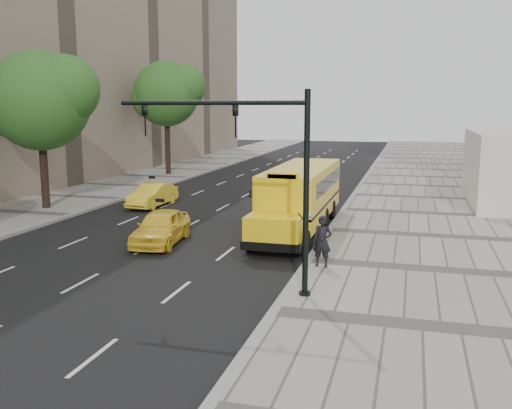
% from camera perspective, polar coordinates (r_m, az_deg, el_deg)
% --- Properties ---
extents(ground, '(140.00, 140.00, 0.00)m').
position_cam_1_polar(ground, '(28.59, -4.65, -2.11)').
color(ground, black).
rests_on(ground, ground).
extents(sidewalk_museum, '(12.00, 140.00, 0.15)m').
position_cam_1_polar(sidewalk_museum, '(27.01, 20.07, -3.23)').
color(sidewalk_museum, '#999590').
rests_on(sidewalk_museum, ground).
extents(sidewalk_far, '(6.00, 140.00, 0.15)m').
position_cam_1_polar(sidewalk_far, '(33.90, -22.41, -0.81)').
color(sidewalk_far, '#999590').
rests_on(sidewalk_far, ground).
extents(curb_museum, '(0.30, 140.00, 0.15)m').
position_cam_1_polar(curb_museum, '(27.15, 7.35, -2.64)').
color(curb_museum, gray).
rests_on(curb_museum, ground).
extents(curb_far, '(0.30, 140.00, 0.15)m').
position_cam_1_polar(curb_far, '(32.16, -18.17, -1.09)').
color(curb_far, gray).
rests_on(curb_far, ground).
extents(tree_b, '(6.25, 5.56, 8.97)m').
position_cam_1_polar(tree_b, '(34.27, -20.68, 9.78)').
color(tree_b, black).
rests_on(tree_b, ground).
extents(tree_c, '(6.14, 5.46, 9.63)m').
position_cam_1_polar(tree_c, '(49.11, -8.85, 10.95)').
color(tree_c, black).
rests_on(tree_c, ground).
extents(school_bus, '(2.96, 11.56, 3.19)m').
position_cam_1_polar(school_bus, '(27.59, 4.50, 1.18)').
color(school_bus, yellow).
rests_on(school_bus, ground).
extents(taxi_near, '(2.24, 4.52, 1.48)m').
position_cam_1_polar(taxi_near, '(24.96, -9.50, -2.24)').
color(taxi_near, yellow).
rests_on(taxi_near, ground).
extents(taxi_far, '(1.62, 4.17, 1.35)m').
position_cam_1_polar(taxi_far, '(34.26, -10.32, 0.91)').
color(taxi_far, yellow).
rests_on(taxi_far, ground).
extents(pedestrian, '(0.73, 0.52, 1.87)m').
position_cam_1_polar(pedestrian, '(20.71, 6.65, -3.69)').
color(pedestrian, black).
rests_on(pedestrian, sidewalk_museum).
extents(traffic_signal, '(6.18, 0.36, 6.40)m').
position_cam_1_polar(traffic_signal, '(17.34, 0.49, 3.82)').
color(traffic_signal, black).
rests_on(traffic_signal, ground).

